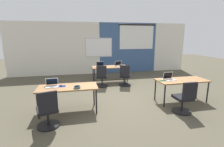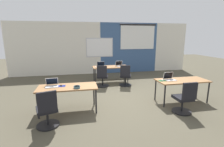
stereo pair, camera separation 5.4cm
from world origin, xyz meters
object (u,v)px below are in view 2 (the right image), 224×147
laptop_near_left_end (52,85)px  chair_far_right (125,77)px  desk_far_center (111,68)px  laptop_far_left (101,66)px  chair_near_right_inner (184,100)px  snack_bowl (77,87)px  desk_near_left (68,89)px  desk_near_right (182,82)px  mouse_near_right_inner (162,80)px  mouse_far_right (125,66)px  chair_near_left_end (47,112)px  mouse_far_left (96,67)px  mouse_near_left_end (61,85)px  chair_far_left (102,78)px  laptop_near_right_inner (170,78)px  laptop_far_right (120,65)px

laptop_near_left_end → chair_far_right: bearing=31.1°
desk_far_center → chair_far_right: (0.48, -0.78, -0.28)m
laptop_far_left → chair_near_right_inner: laptop_far_left is taller
laptop_near_left_end → snack_bowl: bearing=-29.0°
desk_near_left → laptop_far_left: size_ratio=4.52×
desk_near_right → mouse_near_right_inner: bearing=176.0°
mouse_far_right → chair_far_right: bearing=-103.8°
desk_near_left → chair_near_right_inner: bearing=-14.2°
chair_near_left_end → laptop_near_left_end: bearing=-107.2°
desk_near_right → mouse_far_left: bearing=131.1°
chair_near_left_end → chair_far_right: bearing=-150.2°
mouse_near_right_inner → chair_near_right_inner: 0.93m
desk_near_left → desk_near_right: (3.50, 0.00, 0.00)m
mouse_far_left → chair_near_left_end: chair_near_left_end is taller
snack_bowl → laptop_near_left_end: bearing=155.8°
mouse_near_left_end → chair_near_left_end: 0.98m
laptop_near_left_end → snack_bowl: laptop_near_left_end is taller
chair_far_left → chair_near_left_end: same height
mouse_far_left → laptop_near_right_inner: bearing=-53.1°
desk_far_center → laptop_near_left_end: 3.47m
mouse_near_left_end → chair_near_right_inner: chair_near_right_inner is taller
desk_near_left → mouse_near_left_end: 0.21m
chair_far_left → mouse_near_left_end: size_ratio=8.10×
desk_far_center → chair_near_right_inner: size_ratio=1.74×
laptop_far_left → chair_near_left_end: bearing=-111.2°
desk_far_center → mouse_far_right: (0.67, -0.04, 0.08)m
desk_near_right → laptop_near_right_inner: (-0.40, 0.08, 0.11)m
mouse_far_right → chair_near_right_inner: size_ratio=0.12×
chair_near_left_end → snack_bowl: size_ratio=5.18×
desk_near_right → mouse_far_right: (-1.08, 2.76, 0.08)m
desk_near_left → chair_far_right: chair_far_right is taller
mouse_far_left → chair_near_left_end: 3.89m
mouse_near_left_end → mouse_near_right_inner: size_ratio=1.10×
laptop_far_left → mouse_far_left: 0.23m
chair_near_left_end → mouse_near_left_end: bearing=-123.0°
laptop_far_right → laptop_near_left_end: 3.78m
desk_near_left → chair_near_right_inner: 3.18m
desk_near_left → snack_bowl: bearing=-39.0°
mouse_far_left → laptop_far_left: bearing=8.8°
mouse_far_right → desk_far_center: bearing=176.9°
chair_near_left_end → mouse_near_right_inner: size_ratio=8.92×
mouse_far_left → laptop_near_right_inner: 3.38m
laptop_far_left → mouse_far_left: (-0.23, -0.04, -0.03)m
desk_near_left → chair_far_left: (1.27, 2.12, -0.28)m
chair_far_left → laptop_near_right_inner: (1.84, -2.04, 0.39)m
mouse_far_left → mouse_near_left_end: 2.97m
laptop_far_right → chair_far_right: size_ratio=0.41×
mouse_near_right_inner → mouse_far_right: bearing=98.9°
chair_far_left → laptop_far_left: bearing=-80.3°
mouse_far_right → desk_near_right: bearing=-68.6°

